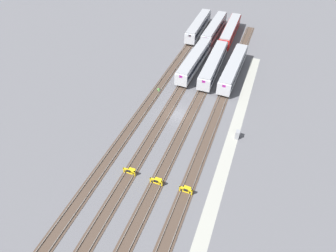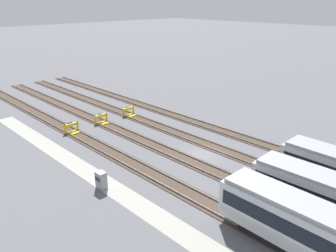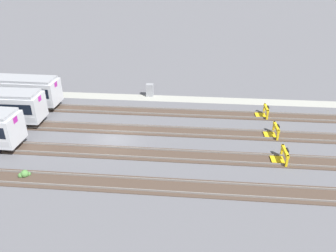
% 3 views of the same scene
% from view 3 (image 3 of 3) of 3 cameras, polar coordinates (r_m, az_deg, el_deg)
% --- Properties ---
extents(ground_plane, '(400.00, 400.00, 0.00)m').
position_cam_3_polar(ground_plane, '(32.51, -9.51, -2.41)').
color(ground_plane, '#5B5B60').
extents(service_walkway, '(54.00, 2.00, 0.01)m').
position_cam_3_polar(service_walkway, '(42.08, -5.96, 4.99)').
color(service_walkway, '#9E9E93').
rests_on(service_walkway, ground).
extents(rail_track_nearest, '(90.00, 2.23, 0.21)m').
position_cam_3_polar(rail_track_nearest, '(38.39, -7.09, 2.70)').
color(rail_track_nearest, '#47382D').
rests_on(rail_track_nearest, ground).
extents(rail_track_near_inner, '(90.00, 2.24, 0.21)m').
position_cam_3_polar(rail_track_near_inner, '(34.41, -8.61, -0.47)').
color(rail_track_near_inner, '#47382D').
rests_on(rail_track_near_inner, ground).
extents(rail_track_middle, '(90.00, 2.24, 0.21)m').
position_cam_3_polar(rail_track_middle, '(30.60, -10.53, -4.45)').
color(rail_track_middle, '#47382D').
rests_on(rail_track_middle, ground).
extents(rail_track_far_inner, '(90.00, 2.23, 0.21)m').
position_cam_3_polar(rail_track_far_inner, '(27.03, -13.00, -9.51)').
color(rail_track_far_inner, '#47382D').
rests_on(rail_track_far_inner, ground).
extents(bumper_stop_nearest_track, '(1.36, 2.00, 1.22)m').
position_cam_3_polar(bumper_stop_nearest_track, '(38.12, 16.30, 2.35)').
color(bumper_stop_nearest_track, gold).
rests_on(bumper_stop_nearest_track, ground).
extents(bumper_stop_near_inner_track, '(1.36, 2.00, 1.22)m').
position_cam_3_polar(bumper_stop_near_inner_track, '(34.17, 17.85, -0.90)').
color(bumper_stop_near_inner_track, gold).
rests_on(bumper_stop_near_inner_track, ground).
extents(bumper_stop_middle_track, '(1.35, 2.00, 1.22)m').
position_cam_3_polar(bumper_stop_middle_track, '(30.29, 19.15, -4.97)').
color(bumper_stop_middle_track, gold).
rests_on(bumper_stop_middle_track, ground).
extents(electrical_cabinet, '(0.90, 0.73, 1.60)m').
position_cam_3_polar(electrical_cabinet, '(42.09, -3.19, 6.27)').
color(electrical_cabinet, gray).
rests_on(electrical_cabinet, ground).
extents(weed_clump, '(0.92, 0.70, 0.64)m').
position_cam_3_polar(weed_clump, '(29.33, -23.73, -7.67)').
color(weed_clump, '#4C7F3D').
rests_on(weed_clump, ground).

